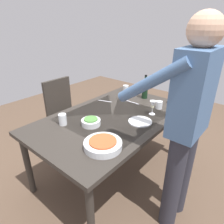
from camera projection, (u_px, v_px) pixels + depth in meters
The scene contains 15 objects.
ground_plane at pixel (112, 171), 2.36m from camera, with size 6.00×6.00×0.00m, color brown.
dining_table at pixel (112, 122), 2.08m from camera, with size 1.66×1.01×0.72m.
chair_near at pixel (64, 109), 2.68m from camera, with size 0.40×0.40×0.91m.
person_server at pixel (186, 121), 1.45m from camera, with size 0.42×0.61×1.69m.
wine_bottle at pixel (145, 90), 2.48m from camera, with size 0.07×0.07×0.30m.
wine_glass_left at pixel (153, 105), 2.05m from camera, with size 0.07×0.07×0.15m.
wine_glass_right at pixel (174, 96), 2.31m from camera, with size 0.07×0.07×0.15m.
water_cup_near_left at pixel (63, 119), 1.88m from camera, with size 0.07×0.07×0.11m, color silver.
water_cup_near_right at pixel (159, 105), 2.21m from camera, with size 0.07×0.07×0.09m, color silver.
water_cup_far_left at pixel (126, 89), 2.70m from camera, with size 0.07×0.07×0.09m, color silver.
serving_bowl_pasta at pixel (103, 144), 1.55m from camera, with size 0.30×0.30×0.07m.
side_bowl_salad at pixel (91, 122), 1.88m from camera, with size 0.18×0.18×0.07m.
dinner_plate_near at pixel (140, 122), 1.94m from camera, with size 0.23×0.23×0.01m, color silver.
table_knife at pixel (132, 102), 2.39m from camera, with size 0.01×0.20×0.01m, color silver.
table_fork at pixel (105, 101), 2.42m from camera, with size 0.01×0.18×0.01m, color silver.
Camera 1 is at (1.40, 1.18, 1.64)m, focal length 31.99 mm.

